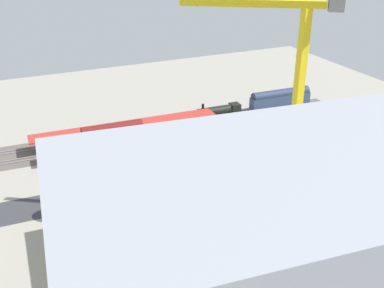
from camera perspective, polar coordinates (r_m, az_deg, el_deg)
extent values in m
plane|color=#9E998C|center=(107.92, 0.16, -3.12)|extent=(179.35, 179.35, 0.00)
cube|color=#5B544C|center=(126.68, -4.06, 1.36)|extent=(112.51, 17.64, 0.01)
cube|color=#38383D|center=(105.76, 0.77, -3.77)|extent=(112.35, 13.08, 0.01)
cube|color=#9E9EA8|center=(129.63, -4.61, 2.01)|extent=(112.02, 4.20, 0.12)
cube|color=#9E9EA8|center=(128.38, -4.39, 1.77)|extent=(112.02, 4.20, 0.12)
cube|color=#9E9EA8|center=(124.84, -3.73, 1.08)|extent=(112.02, 4.20, 0.12)
cube|color=#9E9EA8|center=(123.61, -3.50, 0.83)|extent=(112.02, 4.20, 0.12)
cube|color=#C63D2D|center=(116.67, -6.38, 1.07)|extent=(46.84, 6.02, 0.45)
cylinder|color=slate|center=(124.17, 3.01, 1.76)|extent=(0.30, 0.30, 3.52)
cylinder|color=slate|center=(117.50, -6.33, 0.19)|extent=(0.30, 0.30, 3.52)
cylinder|color=slate|center=(114.36, -16.48, -1.52)|extent=(0.30, 0.30, 3.52)
cube|color=#B73328|center=(123.09, -8.05, 2.31)|extent=(49.48, 7.16, 0.41)
cylinder|color=slate|center=(130.41, 1.47, 2.99)|extent=(0.30, 0.30, 3.52)
cylinder|color=slate|center=(125.65, -4.73, 2.00)|extent=(0.30, 0.30, 3.52)
cylinder|color=slate|center=(122.51, -11.33, 0.93)|extent=(0.30, 0.30, 3.52)
cylinder|color=slate|center=(121.11, -18.17, -0.20)|extent=(0.30, 0.30, 3.52)
cube|color=black|center=(136.45, 3.55, 3.43)|extent=(14.58, 2.97, 1.00)
cylinder|color=black|center=(135.20, 3.04, 4.07)|extent=(11.80, 3.14, 2.71)
cube|color=black|center=(137.81, 5.25, 4.22)|extent=(2.89, 3.01, 3.76)
cylinder|color=black|center=(132.77, 1.35, 4.65)|extent=(0.70, 0.70, 1.40)
cube|color=black|center=(146.61, 10.69, 4.54)|extent=(17.96, 3.09, 0.60)
cube|color=#384C72|center=(145.91, 10.75, 5.29)|extent=(19.97, 3.77, 3.48)
cylinder|color=#273550|center=(145.25, 10.82, 6.02)|extent=(19.18, 3.74, 3.05)
cube|color=black|center=(120.61, -9.58, -0.10)|extent=(14.55, 2.93, 0.60)
cube|color=maroon|center=(119.68, -9.66, 0.87)|extent=(16.18, 3.59, 3.87)
cylinder|color=maroon|center=(118.79, -9.73, 1.83)|extent=(15.53, 3.56, 3.00)
cube|color=black|center=(120.84, 12.06, -0.35)|extent=(4.01, 1.92, 0.30)
cube|color=black|center=(120.59, 12.08, -0.09)|extent=(4.76, 2.02, 0.90)
cube|color=#1E2328|center=(120.25, 12.12, 0.25)|extent=(2.69, 1.72, 0.68)
cube|color=black|center=(117.34, 9.50, -0.93)|extent=(3.67, 1.84, 0.30)
cube|color=silver|center=(117.09, 9.52, -0.69)|extent=(4.36, 1.95, 0.82)
cube|color=#1E2328|center=(116.78, 9.55, -0.37)|extent=(2.47, 1.64, 0.61)
cube|color=black|center=(113.75, 5.91, -1.59)|extent=(3.94, 2.08, 0.30)
cube|color=navy|center=(113.51, 5.92, -1.35)|extent=(4.67, 2.21, 0.78)
cube|color=#1E2328|center=(113.20, 5.93, -1.04)|extent=(2.66, 1.84, 0.58)
cube|color=black|center=(110.84, 2.26, -2.24)|extent=(3.96, 1.82, 0.30)
cube|color=maroon|center=(110.56, 2.26, -1.96)|extent=(4.71, 1.92, 0.90)
cube|color=#1E2328|center=(110.23, 2.27, -1.63)|extent=(2.66, 1.63, 0.54)
cube|color=black|center=(107.78, -1.11, -3.08)|extent=(3.82, 1.67, 0.30)
cube|color=black|center=(107.52, -1.11, -2.83)|extent=(4.55, 1.74, 0.79)
cube|color=#1E2328|center=(107.18, -1.11, -2.49)|extent=(2.55, 1.52, 0.64)
cube|color=black|center=(105.40, -4.50, -3.87)|extent=(3.38, 1.69, 0.30)
cube|color=gray|center=(105.11, -4.51, -3.59)|extent=(4.02, 1.76, 0.88)
cube|color=#1E2328|center=(104.76, -4.52, -3.25)|extent=(2.25, 1.55, 0.54)
cube|color=black|center=(103.10, -8.40, -4.81)|extent=(3.68, 1.91, 0.30)
cube|color=navy|center=(102.82, -8.42, -4.54)|extent=(4.36, 2.02, 0.82)
cube|color=#1E2328|center=(102.48, -8.44, -4.20)|extent=(2.47, 1.71, 0.58)
cube|color=yellow|center=(77.68, 2.39, -8.70)|extent=(31.48, 24.78, 16.22)
cube|color=#ADA89E|center=(73.32, 2.51, -3.32)|extent=(32.11, 25.40, 0.40)
cube|color=gray|center=(94.45, 11.47, -7.85)|extent=(3.60, 3.60, 1.20)
cube|color=yellow|center=(85.64, 12.57, 2.84)|extent=(1.40, 1.40, 39.24)
cube|color=yellow|center=(79.89, 7.36, 16.75)|extent=(20.75, 13.72, 1.20)
cube|color=gray|center=(80.80, 17.27, 15.96)|extent=(3.10, 2.97, 2.00)
cube|color=black|center=(95.13, -1.63, -7.27)|extent=(9.07, 2.82, 0.50)
cube|color=silver|center=(94.48, -1.04, -6.24)|extent=(6.98, 2.97, 3.06)
cube|color=#334C8C|center=(93.44, -3.63, -6.90)|extent=(2.24, 2.70, 2.48)
cube|color=black|center=(93.12, -5.32, -8.18)|extent=(9.39, 3.21, 0.50)
cube|color=silver|center=(92.48, -4.68, -7.27)|extent=(7.19, 3.23, 2.61)
cube|color=maroon|center=(91.78, -7.49, -7.78)|extent=(2.48, 2.76, 2.39)
cylinder|color=brown|center=(93.78, -14.70, -7.69)|extent=(0.46, 0.46, 3.39)
sphere|color=#38843D|center=(92.05, -14.93, -5.96)|extent=(4.67, 4.67, 4.67)
cylinder|color=brown|center=(115.54, 15.47, -1.11)|extent=(0.55, 0.55, 3.49)
sphere|color=#28662D|center=(113.93, 15.69, 0.62)|extent=(5.99, 5.99, 5.99)
cylinder|color=brown|center=(95.98, -7.56, -6.12)|extent=(0.57, 0.57, 3.50)
sphere|color=#38843D|center=(94.05, -7.69, -4.16)|extent=(5.84, 5.84, 5.84)
cylinder|color=brown|center=(93.49, -13.47, -7.48)|extent=(0.44, 0.44, 3.87)
sphere|color=#38843D|center=(91.56, -13.70, -5.52)|extent=(5.08, 5.08, 5.08)
cylinder|color=brown|center=(117.87, 16.38, -0.64)|extent=(0.42, 0.42, 3.64)
sphere|color=#38843D|center=(116.54, 16.57, 0.78)|extent=(4.00, 4.00, 4.00)
cylinder|color=#333333|center=(110.39, 2.14, -0.86)|extent=(0.16, 0.16, 5.44)
cube|color=black|center=(109.02, 2.17, 0.64)|extent=(0.36, 0.36, 0.90)
sphere|color=green|center=(108.81, 2.07, 0.76)|extent=(0.20, 0.20, 0.20)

